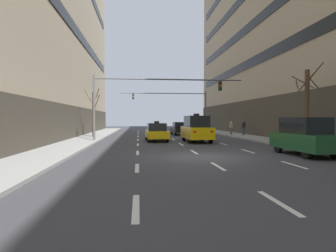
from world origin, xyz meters
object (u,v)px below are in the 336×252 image
Objects in this scene: taxi_driving_0 at (196,129)px; traffic_signal_1 at (177,101)px; car_parked_1 at (305,136)px; street_tree_0 at (307,106)px; street_tree_1 at (93,113)px; taxi_driving_1 at (156,132)px; pedestrian_0 at (231,127)px; traffic_signal_0 at (147,92)px; pedestrian_1 at (244,127)px; car_driving_2 at (180,129)px.

taxi_driving_0 is 19.24m from traffic_signal_1.
car_parked_1 is 0.32× the size of traffic_signal_1.
street_tree_0 is 19.74m from street_tree_1.
traffic_signal_1 is (4.40, 17.67, 3.87)m from taxi_driving_1.
street_tree_1 is at bearing 143.69° from street_tree_0.
taxi_driving_1 is 12.71m from car_parked_1.
traffic_signal_0 is at bearing -144.33° from pedestrian_0.
traffic_signal_0 reaches higher than pedestrian_1.
pedestrian_1 reaches higher than pedestrian_0.
taxi_driving_1 reaches higher than car_driving_2.
car_parked_1 reaches higher than taxi_driving_1.
car_parked_1 is 13.59m from traffic_signal_0.
car_parked_1 is at bearing -47.73° from street_tree_1.
pedestrian_1 is at bearing 28.21° from taxi_driving_1.
pedestrian_1 is (10.19, 5.47, 0.30)m from taxi_driving_1.
pedestrian_1 is at bearing 44.34° from taxi_driving_0.
pedestrian_0 is at bearing 114.09° from pedestrian_1.
taxi_driving_0 is 11.35m from street_tree_1.
car_driving_2 is 17.50m from street_tree_0.
traffic_signal_1 is (0.93, 8.44, 3.88)m from car_driving_2.
car_parked_1 reaches higher than pedestrian_1.
taxi_driving_1 is 11.88m from pedestrian_0.
taxi_driving_0 is at bearing -93.19° from traffic_signal_1.
traffic_signal_0 reaches higher than taxi_driving_0.
street_tree_0 reaches higher than taxi_driving_1.
taxi_driving_0 reaches higher than pedestrian_1.
street_tree_0 is 3.36× the size of pedestrian_1.
pedestrian_0 is (5.91, -1.94, 0.25)m from car_driving_2.
traffic_signal_0 is 8.04× the size of pedestrian_1.
traffic_signal_1 is at bearing 76.00° from taxi_driving_1.
traffic_signal_1 is at bearing 50.67° from street_tree_1.
taxi_driving_0 is 1.09× the size of car_parked_1.
taxi_driving_1 is 18.61m from traffic_signal_1.
traffic_signal_1 is (1.05, 18.88, 3.54)m from taxi_driving_0.
street_tree_1 is (-15.90, 11.69, -0.30)m from street_tree_0.
car_driving_2 is 2.76× the size of pedestrian_0.
traffic_signal_1 is at bearing 86.81° from taxi_driving_0.
car_parked_1 is (3.94, -19.55, 0.25)m from car_driving_2.
traffic_signal_0 is at bearing -41.02° from street_tree_1.
street_tree_1 reaches higher than car_driving_2.
traffic_signal_1 reaches higher than street_tree_0.
traffic_signal_0 is 12.73m from pedestrian_1.
street_tree_1 reaches higher than pedestrian_0.
traffic_signal_0 is (-4.16, 1.19, 3.25)m from taxi_driving_0.
street_tree_0 is at bearing 55.73° from car_parked_1.
car_driving_2 is at bearing 110.92° from street_tree_0.
pedestrian_0 is (1.97, 17.61, 0.00)m from car_parked_1.
car_parked_1 is at bearing -124.27° from street_tree_0.
street_tree_1 is 15.90m from pedestrian_0.
street_tree_1 is at bearing 148.36° from taxi_driving_0.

